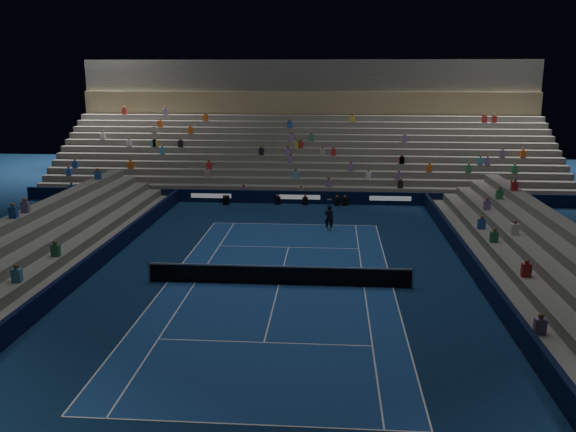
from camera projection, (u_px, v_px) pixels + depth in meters
The scene contains 11 objects.
ground at pixel (279, 285), 29.13m from camera, with size 90.00×90.00×0.00m, color #0B2143.
court_surface at pixel (279, 285), 29.13m from camera, with size 10.97×23.77×0.01m, color navy.
sponsor_barrier_far at pixel (300, 197), 46.95m from camera, with size 44.00×0.25×1.00m, color black.
sponsor_barrier_east at pixel (484, 280), 28.31m from camera, with size 0.25×37.00×1.00m, color black.
sponsor_barrier_west at pixel (84, 270), 29.71m from camera, with size 0.25×37.00×1.00m, color black.
grandstand_main at pixel (306, 146), 55.39m from camera, with size 44.00×15.20×11.20m.
grandstand_east at pixel (560, 274), 27.97m from camera, with size 5.00×37.00×2.50m.
grandstand_west at pixel (15, 261), 29.86m from camera, with size 5.00×37.00×2.50m.
tennis_net at pixel (279, 275), 29.01m from camera, with size 12.90×0.10×1.10m.
tennis_player at pixel (329, 218), 39.00m from camera, with size 0.61×0.40×1.67m, color black.
broadcast_camera at pixel (226, 200), 46.71m from camera, with size 0.61×1.01×0.66m.
Camera 1 is at (2.48, -27.42, 10.08)m, focal length 37.49 mm.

